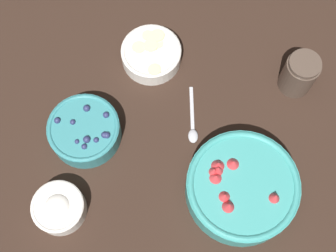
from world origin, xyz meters
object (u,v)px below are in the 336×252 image
object	(u,v)px
bowl_blueberries	(85,130)
bowl_cream	(59,208)
bowl_bananas	(151,54)
bowl_strawberries	(241,187)
jar_chocolate	(299,75)

from	to	relation	value
bowl_blueberries	bowl_cream	world-z (taller)	bowl_blueberries
bowl_bananas	bowl_cream	xyz separation A→B (m)	(0.19, 0.36, 0.00)
bowl_bananas	bowl_cream	world-z (taller)	bowl_cream
bowl_cream	bowl_bananas	bearing A→B (deg)	-117.94
bowl_strawberries	bowl_blueberries	distance (m)	0.36
bowl_strawberries	bowl_bananas	world-z (taller)	bowl_strawberries
bowl_blueberries	jar_chocolate	distance (m)	0.49
bowl_blueberries	bowl_cream	bearing A→B (deg)	74.98
bowl_strawberries	jar_chocolate	bearing A→B (deg)	-119.69
bowl_bananas	jar_chocolate	size ratio (longest dim) A/B	1.36
bowl_bananas	bowl_cream	bearing A→B (deg)	62.06
bowl_blueberries	bowl_cream	distance (m)	0.17
bowl_blueberries	bowl_bananas	bearing A→B (deg)	-127.27
bowl_blueberries	bowl_bananas	xyz separation A→B (m)	(-0.14, -0.19, -0.01)
bowl_blueberries	bowl_cream	xyz separation A→B (m)	(0.04, 0.17, -0.00)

